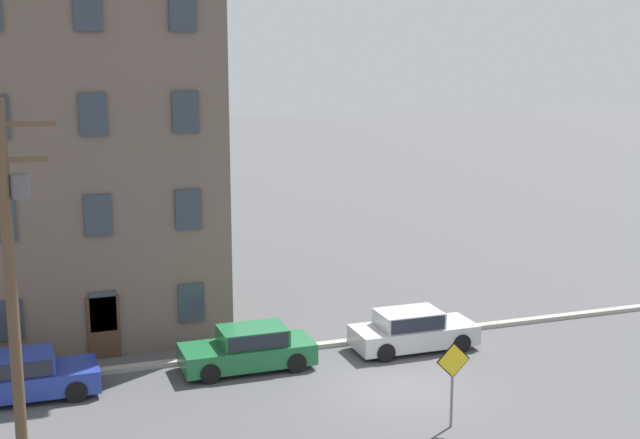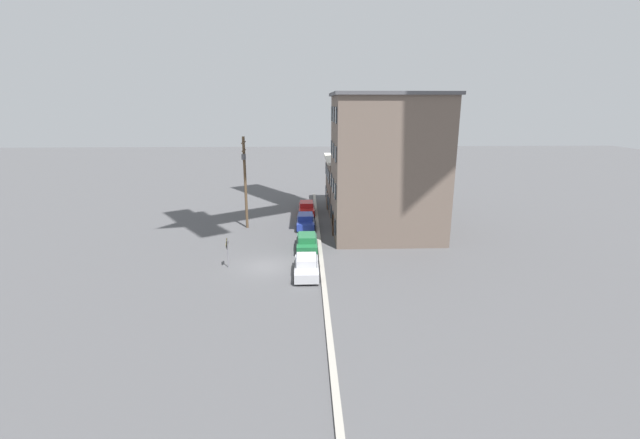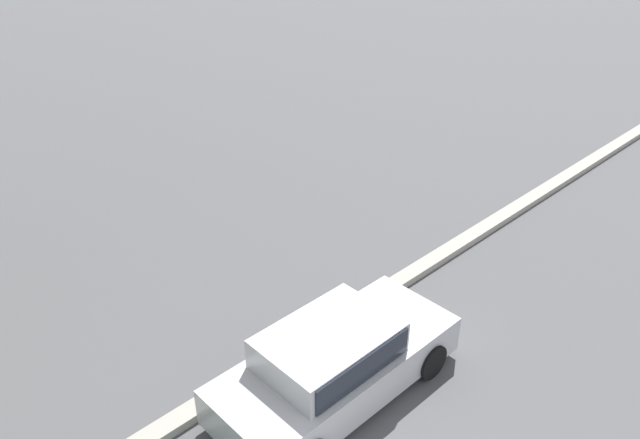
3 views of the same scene
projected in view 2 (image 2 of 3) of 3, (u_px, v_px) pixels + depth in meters
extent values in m
plane|color=#4C4C4F|center=(266.00, 267.00, 34.53)|extent=(200.00, 200.00, 0.00)
cube|color=#9E998E|center=(322.00, 265.00, 34.66)|extent=(56.00, 0.36, 0.16)
cube|color=#66564C|center=(366.00, 184.00, 53.00)|extent=(9.62, 9.52, 6.11)
cube|color=silver|center=(367.00, 159.00, 52.16)|extent=(10.12, 10.02, 0.30)
cube|color=#2D3842|center=(326.00, 191.00, 56.72)|extent=(0.90, 0.10, 1.40)
cube|color=#2D3842|center=(326.00, 168.00, 55.92)|extent=(0.90, 0.10, 1.40)
cube|color=#2D3842|center=(327.00, 195.00, 54.40)|extent=(0.90, 0.10, 1.40)
cube|color=#2D3842|center=(327.00, 171.00, 53.60)|extent=(0.90, 0.10, 1.40)
cube|color=#2D3842|center=(328.00, 199.00, 52.08)|extent=(0.90, 0.10, 1.40)
cube|color=#2D3842|center=(328.00, 174.00, 51.28)|extent=(0.90, 0.10, 1.40)
cube|color=#2D3842|center=(329.00, 203.00, 49.76)|extent=(0.90, 0.10, 1.40)
cube|color=#2D3842|center=(329.00, 177.00, 48.96)|extent=(0.90, 0.10, 1.40)
cube|color=#472D1E|center=(327.00, 200.00, 53.35)|extent=(1.10, 0.10, 2.20)
cube|color=#66564C|center=(387.00, 168.00, 41.43)|extent=(9.14, 10.29, 13.45)
cube|color=#4C4C51|center=(390.00, 94.00, 39.63)|extent=(9.64, 10.79, 0.30)
cube|color=#2D3842|center=(331.00, 211.00, 45.51)|extent=(0.90, 0.10, 1.40)
cube|color=#2D3842|center=(331.00, 180.00, 44.63)|extent=(0.90, 0.10, 1.40)
cube|color=#2D3842|center=(331.00, 147.00, 43.75)|extent=(0.90, 0.10, 1.40)
cube|color=#2D3842|center=(332.00, 114.00, 42.87)|extent=(0.90, 0.10, 1.40)
cube|color=#2D3842|center=(333.00, 218.00, 42.57)|extent=(0.90, 0.10, 1.40)
cube|color=#2D3842|center=(333.00, 185.00, 41.69)|extent=(0.90, 0.10, 1.40)
cube|color=#2D3842|center=(333.00, 151.00, 40.81)|extent=(0.90, 0.10, 1.40)
cube|color=#2D3842|center=(334.00, 114.00, 39.93)|extent=(0.90, 0.10, 1.40)
cube|color=#2D3842|center=(335.00, 227.00, 39.63)|extent=(0.90, 0.10, 1.40)
cube|color=#2D3842|center=(335.00, 191.00, 38.75)|extent=(0.90, 0.10, 1.40)
cube|color=#2D3842|center=(336.00, 154.00, 37.87)|extent=(0.90, 0.10, 1.40)
cube|color=#2D3842|center=(336.00, 115.00, 36.99)|extent=(0.90, 0.10, 1.40)
cube|color=#472D1E|center=(333.00, 224.00, 42.73)|extent=(1.10, 0.10, 2.20)
cube|color=#B21E1E|center=(307.00, 209.00, 51.01)|extent=(4.40, 1.80, 0.70)
cube|color=#B21E1E|center=(307.00, 204.00, 51.04)|extent=(2.20, 1.51, 0.55)
cube|color=#1E232D|center=(307.00, 204.00, 51.04)|extent=(2.02, 1.58, 0.48)
cylinder|color=black|center=(314.00, 214.00, 49.70)|extent=(0.66, 0.22, 0.66)
cylinder|color=black|center=(299.00, 214.00, 49.64)|extent=(0.66, 0.22, 0.66)
cylinder|color=black|center=(313.00, 208.00, 52.49)|extent=(0.66, 0.22, 0.66)
cylinder|color=black|center=(300.00, 208.00, 52.44)|extent=(0.66, 0.22, 0.66)
cube|color=#233899|center=(305.00, 223.00, 45.37)|extent=(4.40, 1.80, 0.70)
cube|color=#233899|center=(305.00, 216.00, 45.40)|extent=(2.20, 1.51, 0.55)
cube|color=#1E232D|center=(305.00, 216.00, 45.40)|extent=(2.02, 1.58, 0.48)
cylinder|color=black|center=(314.00, 228.00, 44.05)|extent=(0.66, 0.22, 0.66)
cylinder|color=black|center=(297.00, 228.00, 43.99)|extent=(0.66, 0.22, 0.66)
cylinder|color=black|center=(313.00, 221.00, 46.85)|extent=(0.66, 0.22, 0.66)
cylinder|color=black|center=(298.00, 221.00, 46.79)|extent=(0.66, 0.22, 0.66)
cube|color=#1E6638|center=(307.00, 244.00, 38.56)|extent=(4.40, 1.80, 0.70)
cube|color=#1E6638|center=(307.00, 238.00, 38.21)|extent=(2.20, 1.51, 0.55)
cube|color=#1E232D|center=(307.00, 238.00, 38.21)|extent=(2.02, 1.58, 0.48)
cylinder|color=black|center=(298.00, 241.00, 39.99)|extent=(0.66, 0.22, 0.66)
cylinder|color=black|center=(316.00, 241.00, 40.04)|extent=(0.66, 0.22, 0.66)
cylinder|color=black|center=(297.00, 251.00, 37.19)|extent=(0.66, 0.22, 0.66)
cylinder|color=black|center=(317.00, 251.00, 37.25)|extent=(0.66, 0.22, 0.66)
cube|color=#B7B7BC|center=(306.00, 269.00, 32.70)|extent=(4.40, 1.80, 0.70)
cube|color=#B7B7BC|center=(306.00, 260.00, 32.73)|extent=(2.20, 1.51, 0.55)
cube|color=#1E232D|center=(306.00, 260.00, 32.73)|extent=(2.02, 1.58, 0.48)
cylinder|color=black|center=(318.00, 278.00, 31.39)|extent=(0.66, 0.22, 0.66)
cylinder|color=black|center=(295.00, 279.00, 31.33)|extent=(0.66, 0.22, 0.66)
cylinder|color=black|center=(317.00, 264.00, 34.18)|extent=(0.66, 0.22, 0.66)
cylinder|color=black|center=(296.00, 264.00, 34.13)|extent=(0.66, 0.22, 0.66)
cylinder|color=slate|center=(228.00, 254.00, 34.03)|extent=(0.08, 0.08, 2.34)
cube|color=yellow|center=(227.00, 244.00, 33.81)|extent=(0.96, 0.03, 0.96)
cube|color=black|center=(227.00, 244.00, 33.81)|extent=(1.04, 0.02, 1.04)
cylinder|color=brown|center=(245.00, 183.00, 44.19)|extent=(0.28, 0.28, 9.55)
cube|color=brown|center=(243.00, 142.00, 43.10)|extent=(2.40, 0.12, 0.12)
cube|color=brown|center=(244.00, 150.00, 43.31)|extent=(2.00, 0.12, 0.12)
cylinder|color=#515156|center=(244.00, 157.00, 43.13)|extent=(0.44, 0.44, 0.55)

